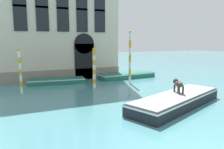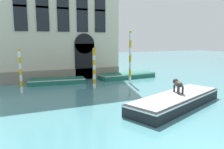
{
  "view_description": "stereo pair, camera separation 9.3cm",
  "coord_description": "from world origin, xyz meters",
  "views": [
    {
      "loc": [
        -5.43,
        -3.51,
        3.8
      ],
      "look_at": [
        1.4,
        11.62,
        1.2
      ],
      "focal_mm": 35.0,
      "sensor_mm": 36.0,
      "label": 1
    },
    {
      "loc": [
        -5.35,
        -3.55,
        3.8
      ],
      "look_at": [
        1.4,
        11.62,
        1.2
      ],
      "focal_mm": 35.0,
      "sensor_mm": 36.0,
      "label": 2
    }
  ],
  "objects": [
    {
      "name": "boat_foreground",
      "position": [
        3.06,
        6.16,
        0.37
      ],
      "size": [
        7.45,
        4.51,
        0.69
      ],
      "rotation": [
        0.0,
        0.0,
        0.37
      ],
      "color": "black",
      "rests_on": "ground_plane"
    },
    {
      "name": "mooring_pole_0",
      "position": [
        0.34,
        12.72,
        1.63
      ],
      "size": [
        0.24,
        0.24,
        3.23
      ],
      "color": "white",
      "rests_on": "ground_plane"
    },
    {
      "name": "mooring_pole_2",
      "position": [
        3.88,
        13.27,
        2.34
      ],
      "size": [
        0.22,
        0.22,
        4.65
      ],
      "color": "white",
      "rests_on": "ground_plane"
    },
    {
      "name": "boat_moored_near_palazzo",
      "position": [
        -2.08,
        15.81,
        0.25
      ],
      "size": [
        4.98,
        2.03,
        0.46
      ],
      "rotation": [
        0.0,
        0.0,
        -0.12
      ],
      "color": "#1E6651",
      "rests_on": "ground_plane"
    },
    {
      "name": "mooring_pole_1",
      "position": [
        -5.05,
        13.4,
        1.63
      ],
      "size": [
        0.19,
        0.19,
        3.22
      ],
      "color": "white",
      "rests_on": "ground_plane"
    },
    {
      "name": "dog_on_deck",
      "position": [
        3.46,
        6.53,
        1.22
      ],
      "size": [
        0.57,
        1.18,
        0.81
      ],
      "rotation": [
        0.0,
        0.0,
        1.29
      ],
      "color": "#332D28",
      "rests_on": "boat_foreground"
    },
    {
      "name": "boat_moored_far",
      "position": [
        5.02,
        15.89,
        0.27
      ],
      "size": [
        6.0,
        2.16,
        0.52
      ],
      "rotation": [
        0.0,
        0.0,
        0.08
      ],
      "color": "#1E6651",
      "rests_on": "ground_plane"
    },
    {
      "name": "palazzo_left",
      "position": [
        -1.09,
        20.06,
        7.23
      ],
      "size": [
        11.33,
        6.13,
        14.49
      ],
      "color": "beige",
      "rests_on": "ground_plane"
    }
  ]
}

